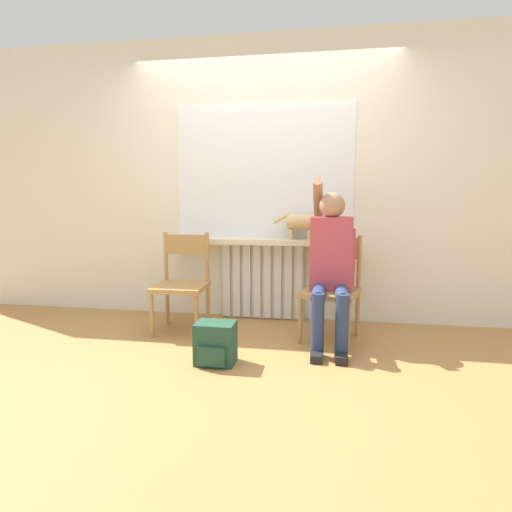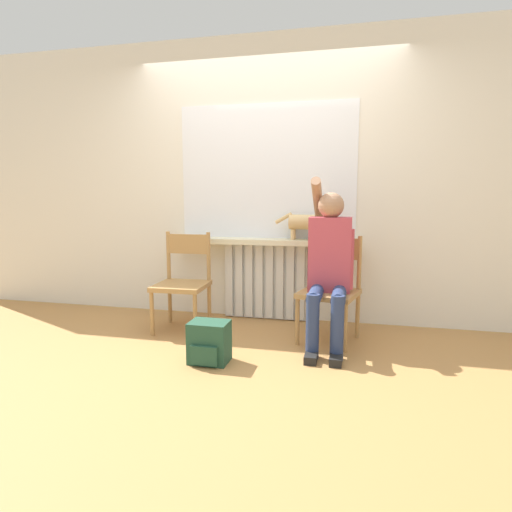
{
  "view_description": "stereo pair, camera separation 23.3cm",
  "coord_description": "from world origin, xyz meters",
  "px_view_note": "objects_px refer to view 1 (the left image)",
  "views": [
    {
      "loc": [
        0.63,
        -2.92,
        1.21
      ],
      "look_at": [
        0.0,
        0.76,
        0.68
      ],
      "focal_mm": 30.0,
      "sensor_mm": 36.0,
      "label": 1
    },
    {
      "loc": [
        0.86,
        -2.88,
        1.21
      ],
      "look_at": [
        0.0,
        0.76,
        0.68
      ],
      "focal_mm": 30.0,
      "sensor_mm": 36.0,
      "label": 2
    }
  ],
  "objects_px": {
    "chair_left": "(182,282)",
    "backpack": "(215,343)",
    "cat": "(303,222)",
    "chair_right": "(331,287)",
    "person": "(331,261)"
  },
  "relations": [
    {
      "from": "chair_right",
      "to": "backpack",
      "type": "bearing_deg",
      "value": -125.71
    },
    {
      "from": "backpack",
      "to": "person",
      "type": "bearing_deg",
      "value": 35.99
    },
    {
      "from": "chair_left",
      "to": "cat",
      "type": "relative_size",
      "value": 1.87
    },
    {
      "from": "chair_right",
      "to": "person",
      "type": "distance_m",
      "value": 0.26
    },
    {
      "from": "chair_right",
      "to": "cat",
      "type": "bearing_deg",
      "value": 135.81
    },
    {
      "from": "cat",
      "to": "person",
      "type": "bearing_deg",
      "value": -64.35
    },
    {
      "from": "chair_left",
      "to": "person",
      "type": "xyz_separation_m",
      "value": [
        1.31,
        -0.11,
        0.24
      ]
    },
    {
      "from": "chair_right",
      "to": "backpack",
      "type": "relative_size",
      "value": 2.89
    },
    {
      "from": "person",
      "to": "chair_left",
      "type": "bearing_deg",
      "value": 175.15
    },
    {
      "from": "chair_left",
      "to": "backpack",
      "type": "distance_m",
      "value": 0.91
    },
    {
      "from": "cat",
      "to": "backpack",
      "type": "xyz_separation_m",
      "value": [
        -0.55,
        -1.14,
        -0.81
      ]
    },
    {
      "from": "chair_right",
      "to": "backpack",
      "type": "xyz_separation_m",
      "value": [
        -0.82,
        -0.7,
        -0.29
      ]
    },
    {
      "from": "chair_right",
      "to": "person",
      "type": "bearing_deg",
      "value": -81.28
    },
    {
      "from": "person",
      "to": "backpack",
      "type": "relative_size",
      "value": 4.49
    },
    {
      "from": "chair_left",
      "to": "person",
      "type": "distance_m",
      "value": 1.33
    }
  ]
}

